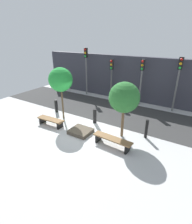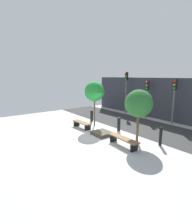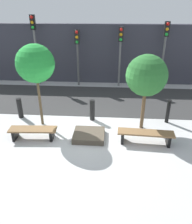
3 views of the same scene
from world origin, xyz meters
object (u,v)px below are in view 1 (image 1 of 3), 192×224
object	(u,v)px
traffic_light_west	(86,63)
bench_right	(112,140)
tree_behind_left_bench	(61,80)
bollard_left	(95,116)
planter_bed	(81,131)
tree_behind_right_bench	(124,98)
traffic_light_mid_east	(142,74)
bench_left	(51,121)
traffic_light_east	(179,75)
bollard_far_left	(56,106)
traffic_light_mid_west	(111,72)
bollard_center	(146,129)

from	to	relation	value
traffic_light_west	bench_right	bearing A→B (deg)	-46.77
tree_behind_left_bench	bollard_left	bearing A→B (deg)	14.71
bench_right	planter_bed	size ratio (longest dim) A/B	1.74
tree_behind_right_bench	bollard_left	distance (m)	2.70
planter_bed	traffic_light_mid_east	world-z (taller)	traffic_light_mid_east
bench_right	bollard_left	size ratio (longest dim) A/B	2.19
bench_left	bench_right	size ratio (longest dim) A/B	0.88
bench_right	traffic_light_east	bearing A→B (deg)	78.15
planter_bed	bollard_far_left	xyz separation A→B (m)	(-3.14, 1.43, 0.34)
tree_behind_left_bench	traffic_light_west	xyz separation A→B (m)	(-1.63, 4.94, 0.22)
bench_right	planter_bed	distance (m)	2.05
tree_behind_right_bench	bollard_far_left	world-z (taller)	tree_behind_right_bench
traffic_light_west	traffic_light_mid_east	size ratio (longest dim) A/B	1.18
bench_left	traffic_light_east	size ratio (longest dim) A/B	0.47
traffic_light_west	traffic_light_mid_east	world-z (taller)	traffic_light_west
traffic_light_mid_west	traffic_light_mid_east	xyz separation A→B (m)	(2.44, 0.00, 0.10)
planter_bed	traffic_light_west	xyz separation A→B (m)	(-3.66, 5.84, 2.62)
bench_right	tree_behind_right_bench	distance (m)	2.12
bench_left	tree_behind_left_bench	xyz separation A→B (m)	(0.00, 1.10, 2.20)
traffic_light_west	bollard_left	bearing A→B (deg)	-50.35
bench_right	traffic_light_mid_west	distance (m)	7.12
bench_right	traffic_light_west	world-z (taller)	traffic_light_west
traffic_light_west	bollard_center	bearing A→B (deg)	-32.98
bollard_left	traffic_light_west	size ratio (longest dim) A/B	0.23
planter_bed	traffic_light_west	size ratio (longest dim) A/B	0.29
tree_behind_right_bench	traffic_light_west	world-z (taller)	traffic_light_west
bollard_far_left	traffic_light_west	world-z (taller)	traffic_light_west
bench_right	planter_bed	world-z (taller)	bench_right
bench_right	traffic_light_mid_east	world-z (taller)	traffic_light_mid_east
planter_bed	bollard_far_left	bearing A→B (deg)	155.49
planter_bed	bollard_center	bearing A→B (deg)	24.51
planter_bed	traffic_light_mid_west	bearing A→B (deg)	101.78
bench_left	bollard_center	distance (m)	5.42
bench_left	bollard_far_left	bearing A→B (deg)	121.13
bollard_far_left	tree_behind_right_bench	bearing A→B (deg)	-5.88
planter_bed	traffic_light_mid_west	xyz separation A→B (m)	(-1.22, 5.84, 2.13)
bollard_far_left	traffic_light_west	distance (m)	4.99
planter_bed	tree_behind_left_bench	size ratio (longest dim) A/B	0.35
bench_right	bollard_far_left	size ratio (longest dim) A/B	2.24
bollard_left	traffic_light_west	bearing A→B (deg)	129.65
planter_bed	traffic_light_west	bearing A→B (deg)	122.03
traffic_light_west	traffic_light_mid_west	xyz separation A→B (m)	(2.44, -0.00, -0.49)
bollard_far_left	traffic_light_mid_west	xyz separation A→B (m)	(1.92, 4.41, 1.80)
tree_behind_left_bench	traffic_light_mid_west	size ratio (longest dim) A/B	1.00
traffic_light_east	traffic_light_mid_east	bearing A→B (deg)	-179.98
traffic_light_mid_east	tree_behind_left_bench	bearing A→B (deg)	-123.29
bollard_center	traffic_light_mid_east	size ratio (longest dim) A/B	0.30
planter_bed	bollard_left	distance (m)	1.47
planter_bed	tree_behind_left_bench	distance (m)	3.27
tree_behind_left_bench	traffic_light_east	xyz separation A→B (m)	(5.68, 4.94, 0.02)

